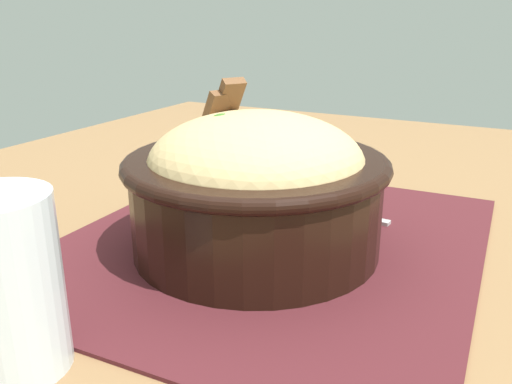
% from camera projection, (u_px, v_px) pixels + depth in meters
% --- Properties ---
extents(table, '(1.16, 0.99, 0.72)m').
position_uv_depth(table, '(275.00, 287.00, 0.53)').
color(table, olive).
rests_on(table, ground_plane).
extents(placemat, '(0.40, 0.35, 0.00)m').
position_uv_depth(placemat, '(272.00, 242.00, 0.47)').
color(placemat, '#47191E').
rests_on(placemat, table).
extents(bowl, '(0.22, 0.22, 0.14)m').
position_uv_depth(bowl, '(256.00, 184.00, 0.44)').
color(bowl, black).
rests_on(bowl, placemat).
extents(fork, '(0.03, 0.12, 0.00)m').
position_uv_depth(fork, '(324.00, 210.00, 0.54)').
color(fork, '#B6B6B6').
rests_on(fork, placemat).
extents(drinking_glass, '(0.06, 0.06, 0.10)m').
position_uv_depth(drinking_glass, '(4.00, 297.00, 0.29)').
color(drinking_glass, silver).
rests_on(drinking_glass, table).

